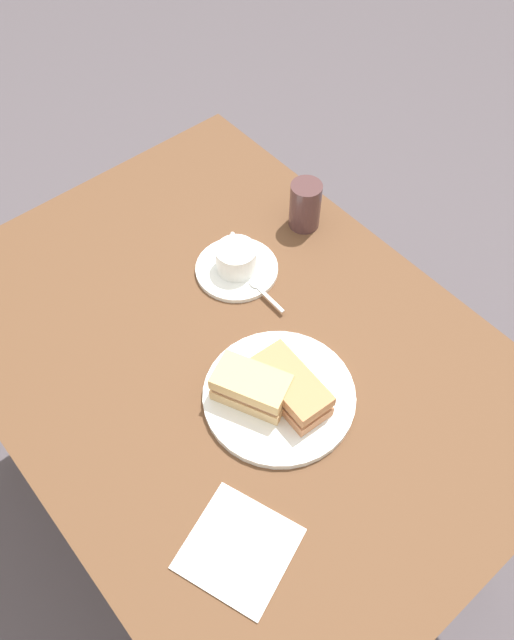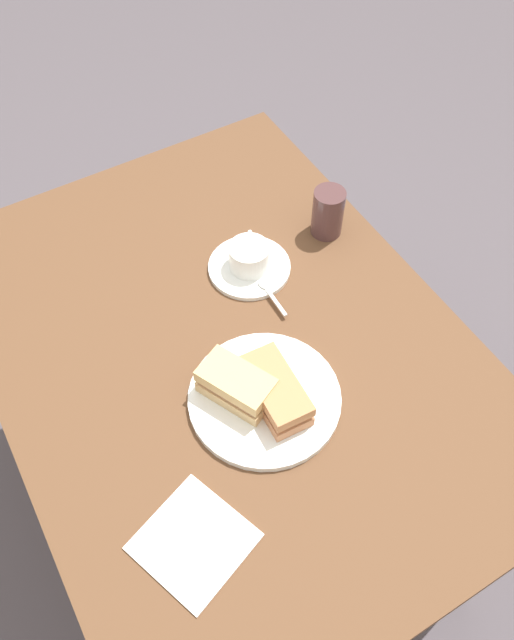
{
  "view_description": "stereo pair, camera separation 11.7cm",
  "coord_description": "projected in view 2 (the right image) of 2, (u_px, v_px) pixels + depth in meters",
  "views": [
    {
      "loc": [
        0.52,
        -0.38,
        1.68
      ],
      "look_at": [
        -0.0,
        0.06,
        0.73
      ],
      "focal_mm": 36.43,
      "sensor_mm": 36.0,
      "label": 1
    },
    {
      "loc": [
        0.59,
        -0.28,
        1.68
      ],
      "look_at": [
        -0.0,
        0.06,
        0.73
      ],
      "focal_mm": 36.43,
      "sensor_mm": 36.0,
      "label": 2
    }
  ],
  "objects": [
    {
      "name": "ground_plane",
      "position": [
        237.0,
        490.0,
        1.74
      ],
      "size": [
        6.0,
        6.0,
        0.0
      ],
      "primitive_type": "plane",
      "color": "#514A4F"
    },
    {
      "name": "dining_table",
      "position": [
        229.0,
        369.0,
        1.24
      ],
      "size": [
        1.1,
        0.81,
        0.7
      ],
      "color": "brown",
      "rests_on": "ground_plane"
    },
    {
      "name": "sandwich_plate",
      "position": [
        266.0,
        397.0,
        1.1
      ],
      "size": [
        0.26,
        0.26,
        0.01
      ],
      "primitive_type": "cylinder",
      "color": "white",
      "rests_on": "dining_table"
    },
    {
      "name": "sandwich_front",
      "position": [
        275.0,
        391.0,
        1.07
      ],
      "size": [
        0.15,
        0.08,
        0.06
      ],
      "color": "#BF7C52",
      "rests_on": "sandwich_plate"
    },
    {
      "name": "sandwich_back",
      "position": [
        236.0,
        385.0,
        1.08
      ],
      "size": [
        0.14,
        0.11,
        0.06
      ],
      "color": "#D8B075",
      "rests_on": "sandwich_plate"
    },
    {
      "name": "coffee_saucer",
      "position": [
        249.0,
        267.0,
        1.28
      ],
      "size": [
        0.16,
        0.16,
        0.01
      ],
      "primitive_type": "cylinder",
      "color": "white",
      "rests_on": "dining_table"
    },
    {
      "name": "coffee_cup",
      "position": [
        249.0,
        255.0,
        1.25
      ],
      "size": [
        0.1,
        0.08,
        0.05
      ],
      "color": "white",
      "rests_on": "coffee_saucer"
    },
    {
      "name": "spoon",
      "position": [
        268.0,
        291.0,
        1.23
      ],
      "size": [
        0.1,
        0.02,
        0.01
      ],
      "color": "silver",
      "rests_on": "coffee_saucer"
    },
    {
      "name": "napkin",
      "position": [
        194.0,
        541.0,
        0.97
      ],
      "size": [
        0.19,
        0.19,
        0.0
      ],
      "primitive_type": "cube",
      "rotation": [
        0.0,
        0.0,
        0.35
      ],
      "color": "white",
      "rests_on": "dining_table"
    },
    {
      "name": "drinking_glass",
      "position": [
        328.0,
        212.0,
        1.3
      ],
      "size": [
        0.06,
        0.06,
        0.1
      ],
      "primitive_type": "cylinder",
      "color": "#4E3232",
      "rests_on": "dining_table"
    }
  ]
}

